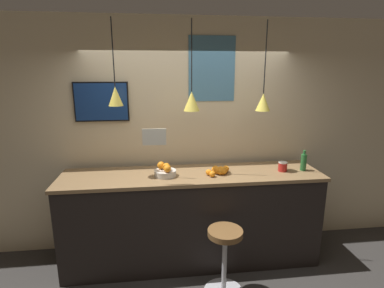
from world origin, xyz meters
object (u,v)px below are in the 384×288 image
at_px(spread_jar, 283,167).
at_px(bar_stool, 225,253).
at_px(juice_bottle, 304,162).
at_px(mounted_tv, 102,102).
at_px(fruit_bowl, 165,170).

bearing_deg(spread_jar, bar_stool, -144.64).
distance_m(bar_stool, juice_bottle, 1.42).
height_order(bar_stool, mounted_tv, mounted_tv).
relative_size(fruit_bowl, juice_bottle, 0.99).
relative_size(spread_jar, mounted_tv, 0.18).
distance_m(fruit_bowl, spread_jar, 1.38).
height_order(juice_bottle, spread_jar, juice_bottle).
bearing_deg(spread_jar, mounted_tv, 167.82).
bearing_deg(mounted_tv, fruit_bowl, -32.26).
height_order(bar_stool, juice_bottle, juice_bottle).
height_order(fruit_bowl, juice_bottle, juice_bottle).
bearing_deg(fruit_bowl, mounted_tv, 147.74).
bearing_deg(spread_jar, juice_bottle, 0.00).
distance_m(juice_bottle, spread_jar, 0.26).
xyz_separation_m(bar_stool, juice_bottle, (1.07, 0.58, 0.75)).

